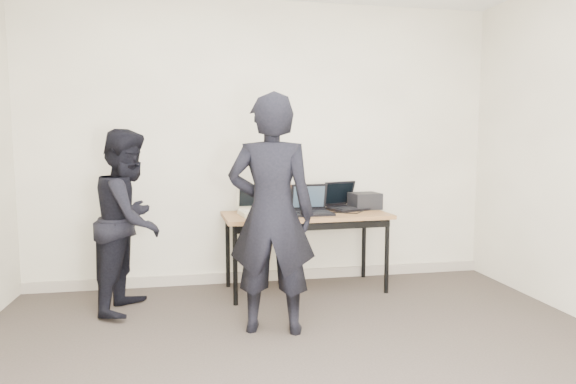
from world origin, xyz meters
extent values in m
cube|color=beige|center=(0.00, 2.27, 1.35)|extent=(4.50, 0.05, 2.70)
cube|color=brown|center=(0.32, 1.89, 0.70)|extent=(1.54, 0.74, 0.03)
cylinder|color=black|center=(-0.36, 1.58, 0.34)|extent=(0.04, 0.04, 0.68)
cylinder|color=black|center=(1.02, 1.66, 0.34)|extent=(0.04, 0.04, 0.68)
cylinder|color=black|center=(-0.39, 2.11, 0.34)|extent=(0.04, 0.04, 0.68)
cylinder|color=black|center=(0.99, 2.19, 0.34)|extent=(0.04, 0.04, 0.68)
cube|color=black|center=(0.33, 1.60, 0.64)|extent=(1.40, 0.10, 0.06)
cube|color=beige|center=(-0.11, 1.86, 0.74)|extent=(0.38, 0.33, 0.04)
cube|color=beige|center=(-0.11, 1.83, 0.76)|extent=(0.30, 0.20, 0.01)
cube|color=beige|center=(-0.14, 2.02, 0.88)|extent=(0.35, 0.10, 0.24)
cube|color=black|center=(-0.13, 2.01, 0.88)|extent=(0.30, 0.08, 0.20)
cube|color=beige|center=(-0.13, 2.00, 0.76)|extent=(0.31, 0.06, 0.02)
cube|color=black|center=(0.37, 1.79, 0.73)|extent=(0.35, 0.27, 0.02)
cube|color=black|center=(0.37, 1.76, 0.75)|extent=(0.29, 0.15, 0.01)
cube|color=black|center=(0.36, 1.95, 0.86)|extent=(0.35, 0.09, 0.24)
cube|color=#26333F|center=(0.36, 1.95, 0.87)|extent=(0.30, 0.07, 0.20)
cube|color=black|center=(0.36, 1.92, 0.74)|extent=(0.31, 0.03, 0.02)
cube|color=black|center=(0.77, 2.02, 0.73)|extent=(0.43, 0.37, 0.02)
cube|color=black|center=(0.78, 1.99, 0.75)|extent=(0.33, 0.24, 0.01)
cube|color=black|center=(0.71, 2.18, 0.86)|extent=(0.37, 0.21, 0.24)
cube|color=black|center=(0.71, 2.17, 0.87)|extent=(0.32, 0.17, 0.20)
cube|color=black|center=(0.72, 2.14, 0.74)|extent=(0.31, 0.13, 0.02)
cube|color=brown|center=(0.14, 2.11, 0.84)|extent=(0.38, 0.21, 0.24)
cube|color=brown|center=(0.13, 2.05, 0.94)|extent=(0.37, 0.13, 0.07)
cube|color=brown|center=(0.30, 2.08, 0.82)|extent=(0.03, 0.10, 0.02)
ellipsoid|color=white|center=(0.17, 2.11, 1.00)|extent=(0.14, 0.11, 0.08)
cube|color=black|center=(0.95, 2.07, 0.80)|extent=(0.30, 0.27, 0.16)
cube|color=black|center=(0.10, 1.71, 0.73)|extent=(0.08, 0.05, 0.03)
cube|color=black|center=(0.84, 1.86, 0.72)|extent=(0.17, 0.22, 0.01)
cube|color=silver|center=(0.09, 1.78, 0.72)|extent=(0.26, 0.12, 0.01)
cube|color=black|center=(0.62, 1.84, 0.72)|extent=(0.29, 0.17, 0.01)
cube|color=silver|center=(0.31, 1.76, 0.72)|extent=(0.20, 0.17, 0.01)
cube|color=black|center=(0.50, 2.08, 0.72)|extent=(0.25, 0.01, 0.01)
cube|color=black|center=(-0.11, 1.90, 0.72)|extent=(0.24, 0.24, 0.01)
imported|color=black|center=(-0.14, 0.98, 0.86)|extent=(0.71, 0.55, 1.71)
imported|color=black|center=(-1.20, 1.65, 0.74)|extent=(0.71, 0.82, 1.48)
cube|color=#A99C8C|center=(0.00, 2.23, 0.05)|extent=(4.50, 0.03, 0.10)
camera|label=1|loc=(-0.64, -2.38, 1.38)|focal=30.00mm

